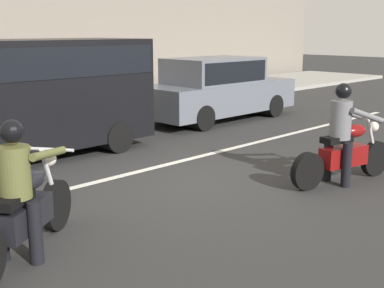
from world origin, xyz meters
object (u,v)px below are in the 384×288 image
at_px(motorcycle_with_rider_olive, 22,202).
at_px(motorcycle_with_rider_gray, 344,143).
at_px(parked_van_black, 26,90).
at_px(parked_sedan_slate_gray, 217,88).

bearing_deg(motorcycle_with_rider_olive, motorcycle_with_rider_gray, -11.94).
height_order(parked_van_black, parked_sedan_slate_gray, parked_van_black).
bearing_deg(parked_van_black, motorcycle_with_rider_olive, -118.02).
relative_size(motorcycle_with_rider_olive, parked_sedan_slate_gray, 0.40).
bearing_deg(motorcycle_with_rider_olive, parked_van_black, 61.98).
bearing_deg(motorcycle_with_rider_gray, parked_van_black, 118.91).
distance_m(motorcycle_with_rider_gray, motorcycle_with_rider_olive, 5.11).
bearing_deg(motorcycle_with_rider_gray, parked_sedan_slate_gray, 61.93).
bearing_deg(parked_sedan_slate_gray, motorcycle_with_rider_gray, -118.07).
xyz_separation_m(motorcycle_with_rider_gray, parked_van_black, (-2.83, 5.13, 0.66)).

